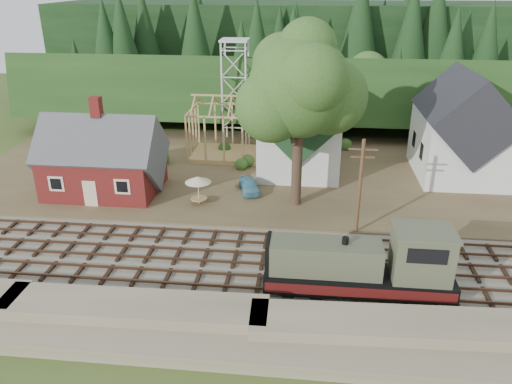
# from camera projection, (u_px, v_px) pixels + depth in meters

# --- Properties ---
(ground) EXTENTS (140.00, 140.00, 0.00)m
(ground) POSITION_uv_depth(u_px,v_px,m) (263.00, 264.00, 36.02)
(ground) COLOR #384C1E
(ground) RESTS_ON ground
(embankment) EXTENTS (64.00, 5.00, 1.60)m
(embankment) POSITION_uv_depth(u_px,v_px,m) (249.00, 343.00, 28.28)
(embankment) COLOR #7F7259
(embankment) RESTS_ON ground
(railroad_bed) EXTENTS (64.00, 11.00, 0.16)m
(railroad_bed) POSITION_uv_depth(u_px,v_px,m) (263.00, 263.00, 35.99)
(railroad_bed) COLOR #726B5B
(railroad_bed) RESTS_ON ground
(village_flat) EXTENTS (64.00, 26.00, 0.30)m
(village_flat) POSITION_uv_depth(u_px,v_px,m) (279.00, 172.00, 52.37)
(village_flat) COLOR brown
(village_flat) RESTS_ON ground
(hillside) EXTENTS (70.00, 28.96, 12.74)m
(hillside) POSITION_uv_depth(u_px,v_px,m) (290.00, 115.00, 74.31)
(hillside) COLOR #1E3F19
(hillside) RESTS_ON ground
(ridge) EXTENTS (80.00, 20.00, 12.00)m
(ridge) POSITION_uv_depth(u_px,v_px,m) (294.00, 92.00, 88.89)
(ridge) COLOR black
(ridge) RESTS_ON ground
(depot) EXTENTS (10.80, 7.41, 9.00)m
(depot) POSITION_uv_depth(u_px,v_px,m) (103.00, 162.00, 46.35)
(depot) COLOR #551613
(depot) RESTS_ON village_flat
(church) EXTENTS (8.40, 15.17, 13.00)m
(church) POSITION_uv_depth(u_px,v_px,m) (300.00, 122.00, 51.69)
(church) COLOR silver
(church) RESTS_ON village_flat
(farmhouse) EXTENTS (8.40, 10.80, 10.60)m
(farmhouse) POSITION_uv_depth(u_px,v_px,m) (461.00, 131.00, 49.62)
(farmhouse) COLOR silver
(farmhouse) RESTS_ON village_flat
(timber_frame) EXTENTS (8.20, 6.20, 6.99)m
(timber_frame) POSITION_uv_depth(u_px,v_px,m) (228.00, 131.00, 55.36)
(timber_frame) COLOR tan
(timber_frame) RESTS_ON village_flat
(lattice_tower) EXTENTS (3.20, 3.20, 12.12)m
(lattice_tower) POSITION_uv_depth(u_px,v_px,m) (235.00, 60.00, 58.13)
(lattice_tower) COLOR silver
(lattice_tower) RESTS_ON village_flat
(big_tree) EXTENTS (10.90, 8.40, 14.70)m
(big_tree) POSITION_uv_depth(u_px,v_px,m) (301.00, 94.00, 40.92)
(big_tree) COLOR #38281E
(big_tree) RESTS_ON village_flat
(telegraph_pole_near) EXTENTS (2.20, 0.28, 8.00)m
(telegraph_pole_near) POSITION_uv_depth(u_px,v_px,m) (360.00, 186.00, 38.38)
(telegraph_pole_near) COLOR #4C331E
(telegraph_pole_near) RESTS_ON ground
(locomotive) EXTENTS (11.83, 2.96, 4.74)m
(locomotive) POSITION_uv_depth(u_px,v_px,m) (366.00, 266.00, 31.76)
(locomotive) COLOR black
(locomotive) RESTS_ON railroad_bed
(car_blue) EXTENTS (2.61, 4.17, 1.32)m
(car_blue) POSITION_uv_depth(u_px,v_px,m) (249.00, 185.00, 47.01)
(car_blue) COLOR #5CAAC6
(car_blue) RESTS_ON village_flat
(car_green) EXTENTS (4.13, 1.98, 1.30)m
(car_green) POSITION_uv_depth(u_px,v_px,m) (88.00, 182.00, 47.66)
(car_green) COLOR #6D9C6C
(car_green) RESTS_ON village_flat
(patio_set) EXTENTS (2.32, 2.32, 2.58)m
(patio_set) POSITION_uv_depth(u_px,v_px,m) (198.00, 181.00, 43.96)
(patio_set) COLOR silver
(patio_set) RESTS_ON village_flat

